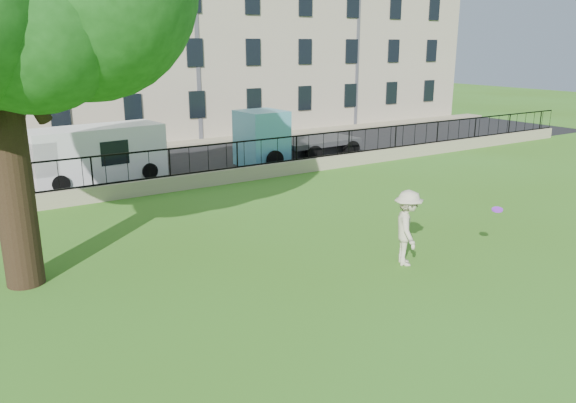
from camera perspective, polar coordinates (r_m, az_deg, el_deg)
ground at (r=13.03m, az=7.87°, el=-10.22°), size 120.00×120.00×0.00m
retaining_wall at (r=22.87m, az=-11.81°, el=1.79°), size 50.00×0.40×0.60m
iron_railing at (r=22.69m, az=-11.93°, el=3.88°), size 50.00×0.05×1.13m
street at (r=27.28m, az=-15.33°, el=3.16°), size 60.00×9.00×0.01m
sidewalk at (r=32.20m, az=-18.15°, el=4.88°), size 60.00×1.40×0.12m
building_row at (r=37.25m, az=-21.41°, el=16.59°), size 56.40×10.40×13.80m
man at (r=15.07m, az=12.03°, el=-2.64°), size 1.34×1.51×2.02m
frisbee at (r=15.07m, az=20.49°, el=-0.78°), size 0.34×0.35×0.12m
white_van at (r=25.27m, az=-18.91°, el=4.58°), size 5.74×2.74×2.33m
blue_truck at (r=28.21m, az=1.01°, el=6.83°), size 6.39×2.53×2.64m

